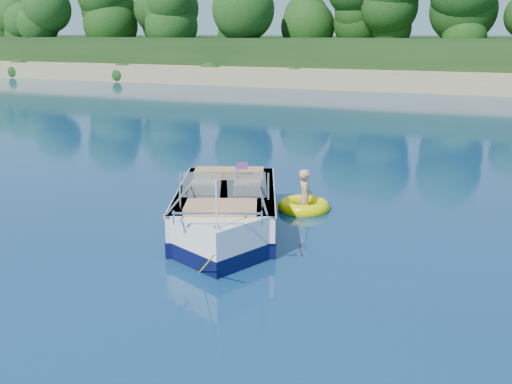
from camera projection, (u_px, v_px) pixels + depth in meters
ground at (324, 250)px, 12.11m from camera, size 160.00×160.00×0.00m
shoreline at (471, 63)px, 68.57m from camera, size 170.00×59.00×6.00m
treeline at (464, 19)px, 47.08m from camera, size 150.00×7.12×8.19m
motorboat at (226, 215)px, 13.14m from camera, size 3.70×5.99×2.11m
tow_tube at (304, 206)px, 14.87m from camera, size 1.73×1.73×0.36m
boy at (305, 210)px, 14.83m from camera, size 0.65×0.91×1.63m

